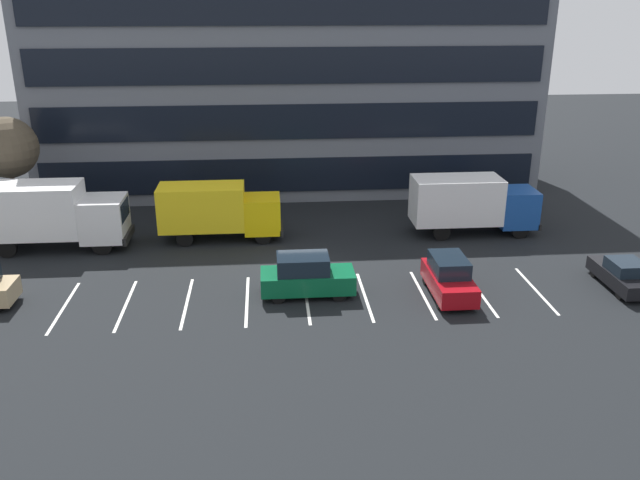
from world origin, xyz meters
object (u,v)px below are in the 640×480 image
(suv_forest, at_px, (306,276))
(suv_maroon, at_px, (449,277))
(box_truck_yellow_all, at_px, (218,209))
(bare_tree, at_px, (7,148))
(sedan_black, at_px, (623,275))
(box_truck_white, at_px, (49,213))
(box_truck_blue, at_px, (472,202))

(suv_forest, relative_size, suv_maroon, 1.06)
(box_truck_yellow_all, distance_m, bare_tree, 13.20)
(sedan_black, height_order, suv_forest, suv_forest)
(box_truck_white, relative_size, suv_maroon, 1.94)
(sedan_black, distance_m, suv_forest, 15.47)
(box_truck_blue, bearing_deg, box_truck_yellow_all, 179.18)
(box_truck_yellow_all, bearing_deg, sedan_black, -22.87)
(box_truck_yellow_all, distance_m, suv_maroon, 14.27)
(box_truck_white, height_order, suv_maroon, box_truck_white)
(box_truck_blue, height_order, bare_tree, bare_tree)
(sedan_black, xyz_separation_m, suv_maroon, (-8.71, -0.11, 0.22))
(sedan_black, bearing_deg, suv_maroon, -179.30)
(box_truck_blue, bearing_deg, sedan_black, -57.99)
(box_truck_blue, distance_m, suv_forest, 12.94)
(box_truck_white, distance_m, sedan_black, 30.32)
(box_truck_blue, height_order, suv_maroon, box_truck_blue)
(suv_forest, height_order, bare_tree, bare_tree)
(box_truck_blue, bearing_deg, suv_forest, -142.96)
(box_truck_yellow_all, relative_size, suv_maroon, 1.68)
(box_truck_blue, bearing_deg, bare_tree, 172.76)
(suv_maroon, bearing_deg, box_truck_blue, 66.99)
(suv_forest, bearing_deg, suv_maroon, -4.97)
(box_truck_yellow_all, bearing_deg, box_truck_blue, -0.82)
(box_truck_yellow_all, distance_m, box_truck_blue, 14.92)
(suv_maroon, bearing_deg, sedan_black, 0.70)
(sedan_black, bearing_deg, box_truck_white, 165.25)
(box_truck_white, height_order, bare_tree, bare_tree)
(sedan_black, relative_size, suv_maroon, 0.98)
(bare_tree, bearing_deg, box_truck_blue, -7.24)
(box_truck_white, relative_size, bare_tree, 1.20)
(box_truck_blue, height_order, suv_forest, box_truck_blue)
(box_truck_blue, relative_size, suv_maroon, 1.78)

